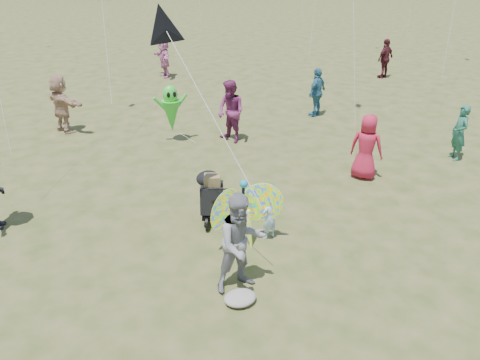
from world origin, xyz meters
name	(u,v)px	position (x,y,z in m)	size (l,w,h in m)	color
ground	(279,264)	(0.00, 0.00, 0.00)	(160.00, 160.00, 0.00)	#51592B
child_girl	(269,218)	(0.19, 0.90, 0.47)	(0.34, 0.22, 0.94)	#AAC7F1
adult_man	(241,243)	(-0.89, -0.33, 0.90)	(0.88, 0.68, 1.80)	gray
grey_bag	(240,298)	(-1.05, -0.71, 0.09)	(0.55, 0.45, 0.17)	gray
crowd_a	(366,147)	(3.62, 2.59, 0.84)	(0.82, 0.53, 1.68)	#AE1B35
crowd_c	(317,92)	(4.95, 7.41, 0.84)	(0.98, 0.41, 1.67)	#316A87
crowd_d	(61,104)	(-3.36, 8.90, 0.92)	(1.70, 0.54, 1.83)	tan
crowd_e	(231,112)	(1.32, 6.18, 0.93)	(0.91, 0.71, 1.86)	#732656
crowd_f	(459,133)	(6.68, 2.65, 0.77)	(0.57, 0.37, 1.55)	#24614C
crowd_h	(385,58)	(10.50, 11.05, 0.87)	(1.01, 0.42, 1.73)	#46171D
crowd_j	(164,58)	(1.27, 14.80, 0.86)	(1.60, 0.51, 1.72)	#C6719E
jogging_stroller	(211,194)	(-0.65, 2.02, 0.61)	(0.73, 1.13, 1.09)	black
butterfly_kite	(245,214)	(-0.33, 0.89, 0.67)	(1.74, 0.75, 1.59)	#FF5728
delta_kite_rig	(167,31)	(-1.52, 1.39, 4.08)	(1.50, 1.97, 3.07)	black
alien_kite	(171,111)	(-0.33, 6.82, 0.97)	(1.12, 0.69, 1.74)	green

